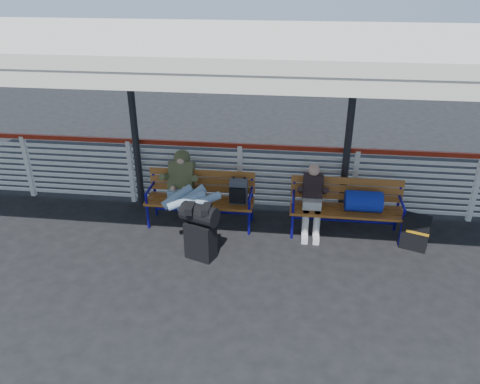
# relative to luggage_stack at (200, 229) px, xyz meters

# --- Properties ---
(ground) EXTENTS (60.00, 60.00, 0.00)m
(ground) POSITION_rel_luggage_stack_xyz_m (0.38, -0.22, -0.49)
(ground) COLOR black
(ground) RESTS_ON ground
(fence) EXTENTS (12.08, 0.08, 1.24)m
(fence) POSITION_rel_luggage_stack_xyz_m (0.38, 1.68, 0.18)
(fence) COLOR silver
(fence) RESTS_ON ground
(canopy) EXTENTS (12.60, 3.60, 3.16)m
(canopy) POSITION_rel_luggage_stack_xyz_m (0.38, 0.65, 2.56)
(canopy) COLOR silver
(canopy) RESTS_ON ground
(luggage_stack) EXTENTS (0.61, 0.47, 0.89)m
(luggage_stack) POSITION_rel_luggage_stack_xyz_m (0.00, 0.00, 0.00)
(luggage_stack) COLOR black
(luggage_stack) RESTS_ON ground
(bench_left) EXTENTS (1.80, 0.56, 0.92)m
(bench_left) POSITION_rel_luggage_stack_xyz_m (-0.05, 1.04, 0.09)
(bench_left) COLOR #AD6C21
(bench_left) RESTS_ON ground
(bench_right) EXTENTS (1.80, 0.56, 0.92)m
(bench_right) POSITION_rel_luggage_stack_xyz_m (2.32, 0.98, 0.11)
(bench_right) COLOR #AD6C21
(bench_right) RESTS_ON ground
(traveler_man) EXTENTS (0.94, 1.64, 0.77)m
(traveler_man) POSITION_rel_luggage_stack_xyz_m (-0.35, 0.69, 0.24)
(traveler_man) COLOR #89A2B9
(traveler_man) RESTS_ON ground
(companion_person) EXTENTS (0.32, 0.66, 1.15)m
(companion_person) POSITION_rel_luggage_stack_xyz_m (1.65, 0.97, 0.11)
(companion_person) COLOR #BBB8AA
(companion_person) RESTS_ON ground
(suitcase_side) EXTENTS (0.45, 0.36, 0.55)m
(suitcase_side) POSITION_rel_luggage_stack_xyz_m (3.25, 0.67, -0.21)
(suitcase_side) COLOR black
(suitcase_side) RESTS_ON ground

